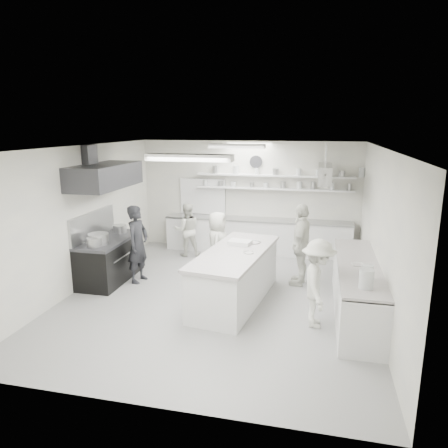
% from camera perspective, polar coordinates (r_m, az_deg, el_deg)
% --- Properties ---
extents(floor, '(6.00, 7.00, 0.02)m').
position_cam_1_polar(floor, '(8.58, -0.73, -10.00)').
color(floor, '#9C9C9C').
rests_on(floor, ground).
extents(ceiling, '(6.00, 7.00, 0.02)m').
position_cam_1_polar(ceiling, '(7.89, -0.79, 10.58)').
color(ceiling, white).
rests_on(ceiling, wall_back).
extents(wall_back, '(6.00, 0.04, 3.00)m').
position_cam_1_polar(wall_back, '(11.47, 3.38, 3.85)').
color(wall_back, silver).
rests_on(wall_back, floor).
extents(wall_front, '(6.00, 0.04, 3.00)m').
position_cam_1_polar(wall_front, '(4.93, -10.53, -9.47)').
color(wall_front, silver).
rests_on(wall_front, floor).
extents(wall_left, '(0.04, 7.00, 3.00)m').
position_cam_1_polar(wall_left, '(9.27, -19.10, 0.83)').
color(wall_left, silver).
rests_on(wall_left, floor).
extents(wall_right, '(0.04, 7.00, 3.00)m').
position_cam_1_polar(wall_right, '(7.97, 20.71, -1.27)').
color(wall_right, silver).
rests_on(wall_right, floor).
extents(stove, '(0.80, 1.80, 0.90)m').
position_cam_1_polar(stove, '(9.67, -15.36, -4.85)').
color(stove, black).
rests_on(stove, floor).
extents(exhaust_hood, '(0.85, 2.00, 0.50)m').
position_cam_1_polar(exhaust_hood, '(9.27, -16.09, 6.38)').
color(exhaust_hood, '#36363C').
rests_on(exhaust_hood, wall_left).
extents(back_counter, '(5.00, 0.60, 0.92)m').
position_cam_1_polar(back_counter, '(11.35, 4.55, -1.64)').
color(back_counter, silver).
rests_on(back_counter, floor).
extents(shelf_lower, '(4.20, 0.26, 0.04)m').
position_cam_1_polar(shelf_lower, '(11.21, 6.83, 4.85)').
color(shelf_lower, silver).
rests_on(shelf_lower, wall_back).
extents(shelf_upper, '(4.20, 0.26, 0.04)m').
position_cam_1_polar(shelf_upper, '(11.16, 6.88, 6.62)').
color(shelf_upper, silver).
rests_on(shelf_upper, wall_back).
extents(pass_through_window, '(1.30, 0.04, 1.00)m').
position_cam_1_polar(pass_through_window, '(11.74, -2.92, 3.83)').
color(pass_through_window, black).
rests_on(pass_through_window, wall_back).
extents(wall_clock, '(0.32, 0.05, 0.32)m').
position_cam_1_polar(wall_clock, '(11.28, 4.42, 8.54)').
color(wall_clock, silver).
rests_on(wall_clock, wall_back).
extents(right_counter, '(0.74, 3.30, 0.94)m').
position_cam_1_polar(right_counter, '(8.05, 17.79, -8.62)').
color(right_counter, silver).
rests_on(right_counter, floor).
extents(pot_rack, '(0.30, 1.60, 0.40)m').
position_cam_1_polar(pot_rack, '(10.11, 13.70, 6.79)').
color(pot_rack, '#A1A2A4').
rests_on(pot_rack, ceiling).
extents(light_fixture_front, '(1.30, 0.25, 0.10)m').
position_cam_1_polar(light_fixture_front, '(6.16, -4.80, 9.09)').
color(light_fixture_front, silver).
rests_on(light_fixture_front, ceiling).
extents(light_fixture_rear, '(1.30, 0.25, 0.10)m').
position_cam_1_polar(light_fixture_rear, '(9.65, 1.78, 10.67)').
color(light_fixture_rear, silver).
rests_on(light_fixture_rear, ceiling).
extents(prep_island, '(1.35, 2.78, 0.98)m').
position_cam_1_polar(prep_island, '(8.21, 1.54, -7.33)').
color(prep_island, silver).
rests_on(prep_island, floor).
extents(stove_pot, '(0.43, 0.43, 0.28)m').
position_cam_1_polar(stove_pot, '(9.13, -16.89, -2.11)').
color(stove_pot, '#A1A2A4').
rests_on(stove_pot, stove).
extents(cook_stove, '(0.49, 0.68, 1.72)m').
position_cam_1_polar(cook_stove, '(9.31, -11.77, -2.71)').
color(cook_stove, black).
rests_on(cook_stove, floor).
extents(cook_back, '(0.85, 0.77, 1.42)m').
position_cam_1_polar(cook_back, '(11.01, -5.11, -0.79)').
color(cook_back, silver).
rests_on(cook_back, floor).
extents(cook_island_left, '(0.57, 0.80, 1.52)m').
position_cam_1_polar(cook_island_left, '(9.41, -0.90, -2.88)').
color(cook_island_left, silver).
rests_on(cook_island_left, floor).
extents(cook_island_right, '(0.58, 1.10, 1.79)m').
position_cam_1_polar(cook_island_right, '(9.10, 10.56, -2.80)').
color(cook_island_right, silver).
rests_on(cook_island_right, floor).
extents(cook_right, '(0.63, 1.03, 1.55)m').
position_cam_1_polar(cook_right, '(7.31, 12.76, -7.98)').
color(cook_right, silver).
rests_on(cook_right, floor).
extents(bowl_island_a, '(0.36, 0.36, 0.07)m').
position_cam_1_polar(bowl_island_a, '(8.62, 4.10, -2.67)').
color(bowl_island_a, '#A1A2A4').
rests_on(bowl_island_a, prep_island).
extents(bowl_island_b, '(0.27, 0.27, 0.07)m').
position_cam_1_polar(bowl_island_b, '(7.93, 3.40, -4.10)').
color(bowl_island_b, silver).
rests_on(bowl_island_b, prep_island).
extents(bowl_right, '(0.25, 0.25, 0.05)m').
position_cam_1_polar(bowl_right, '(7.80, 17.91, -5.42)').
color(bowl_right, silver).
rests_on(bowl_right, right_counter).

